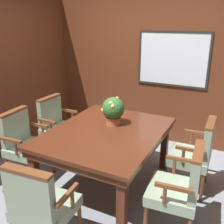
{
  "coord_description": "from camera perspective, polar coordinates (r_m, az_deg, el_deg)",
  "views": [
    {
      "loc": [
        1.56,
        -2.56,
        2.08
      ],
      "look_at": [
        0.14,
        0.22,
        0.96
      ],
      "focal_mm": 42.0,
      "sensor_mm": 36.0,
      "label": 1
    }
  ],
  "objects": [
    {
      "name": "chair_head_near",
      "position": [
        2.54,
        -15.3,
        -18.7
      ],
      "size": [
        0.59,
        0.52,
        0.95
      ],
      "rotation": [
        0.0,
        0.0,
        3.23
      ],
      "color": "brown",
      "rests_on": "ground_plane"
    },
    {
      "name": "ground_plane",
      "position": [
        3.65,
        -3.69,
        -15.1
      ],
      "size": [
        14.0,
        14.0,
        0.0
      ],
      "primitive_type": "plane",
      "color": "gray"
    },
    {
      "name": "chair_left_far",
      "position": [
        4.18,
        -11.87,
        -2.51
      ],
      "size": [
        0.5,
        0.57,
        0.95
      ],
      "rotation": [
        0.0,
        0.0,
        1.54
      ],
      "color": "brown",
      "rests_on": "ground_plane"
    },
    {
      "name": "chair_right_near",
      "position": [
        2.76,
        14.73,
        -15.24
      ],
      "size": [
        0.52,
        0.59,
        0.95
      ],
      "rotation": [
        0.0,
        0.0,
        -1.48
      ],
      "color": "brown",
      "rests_on": "ground_plane"
    },
    {
      "name": "chair_left_near",
      "position": [
        3.71,
        -18.59,
        -6.06
      ],
      "size": [
        0.51,
        0.58,
        0.95
      ],
      "rotation": [
        0.0,
        0.0,
        1.63
      ],
      "color": "brown",
      "rests_on": "ground_plane"
    },
    {
      "name": "chair_right_far",
      "position": [
        3.43,
        17.83,
        -8.2
      ],
      "size": [
        0.49,
        0.57,
        0.95
      ],
      "rotation": [
        0.0,
        0.0,
        -1.55
      ],
      "color": "brown",
      "rests_on": "ground_plane"
    },
    {
      "name": "wall_back",
      "position": [
        4.66,
        7.13,
        9.01
      ],
      "size": [
        7.2,
        0.08,
        2.45
      ],
      "color": "#5B2D19",
      "rests_on": "ground_plane"
    },
    {
      "name": "dining_table",
      "position": [
        3.31,
        -1.18,
        -5.55
      ],
      "size": [
        1.32,
        1.66,
        0.76
      ],
      "color": "#4C2314",
      "rests_on": "ground_plane"
    },
    {
      "name": "potted_plant",
      "position": [
        3.4,
        0.27,
        0.45
      ],
      "size": [
        0.29,
        0.29,
        0.37
      ],
      "color": "#B2603D",
      "rests_on": "dining_table"
    }
  ]
}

